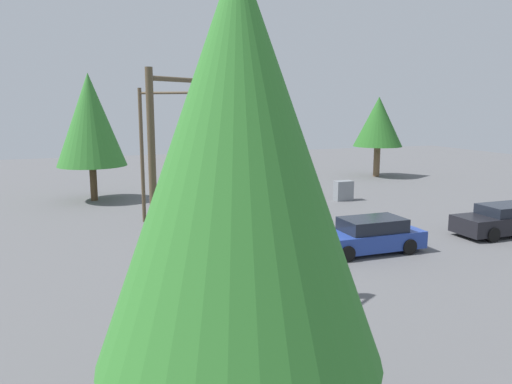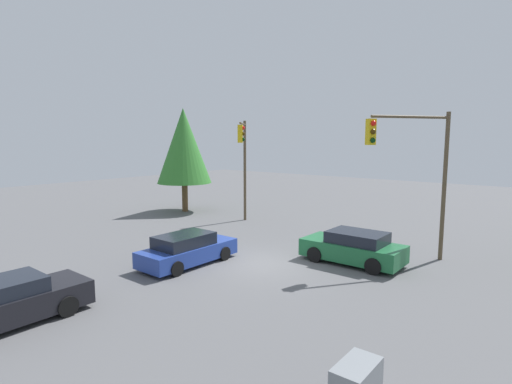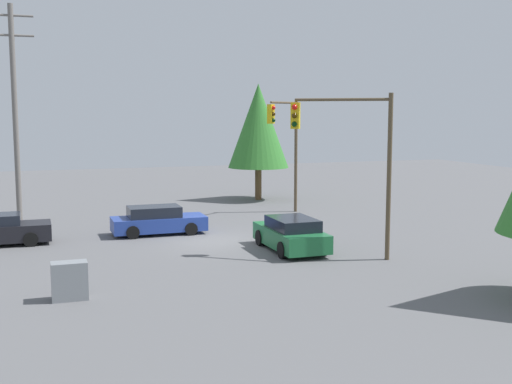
# 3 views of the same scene
# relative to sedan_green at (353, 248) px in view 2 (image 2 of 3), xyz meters

# --- Properties ---
(ground_plane) EXTENTS (80.00, 80.00, 0.00)m
(ground_plane) POSITION_rel_sedan_green_xyz_m (2.57, -3.02, -0.69)
(ground_plane) COLOR #5B5B5E
(sedan_green) EXTENTS (2.01, 4.29, 1.41)m
(sedan_green) POSITION_rel_sedan_green_xyz_m (0.00, 0.00, 0.00)
(sedan_green) COLOR #1E6638
(sedan_green) RESTS_ON ground_plane
(sedan_dark) EXTENTS (4.62, 1.85, 1.35)m
(sedan_dark) POSITION_rel_sedan_green_xyz_m (11.80, -5.24, -0.03)
(sedan_dark) COLOR black
(sedan_dark) RESTS_ON ground_plane
(sedan_blue) EXTENTS (4.40, 1.86, 1.34)m
(sedan_blue) POSITION_rel_sedan_green_xyz_m (4.60, -5.48, -0.04)
(sedan_blue) COLOR #233D93
(sedan_blue) RESTS_ON ground_plane
(traffic_signal_main) EXTENTS (2.40, 1.77, 6.55)m
(traffic_signal_main) POSITION_rel_sedan_green_xyz_m (-3.49, -9.23, 3.71)
(traffic_signal_main) COLOR brown
(traffic_signal_main) RESTS_ON ground_plane
(traffic_signal_cross) EXTENTS (3.35, 2.47, 6.50)m
(traffic_signal_cross) POSITION_rel_sedan_green_xyz_m (-1.71, 1.95, 3.76)
(traffic_signal_cross) COLOR brown
(traffic_signal_cross) RESTS_ON ground_plane
(tree_corner) EXTENTS (3.99, 3.99, 7.63)m
(tree_corner) POSITION_rel_sedan_green_xyz_m (-3.98, -15.42, 4.19)
(tree_corner) COLOR brown
(tree_corner) RESTS_ON ground_plane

